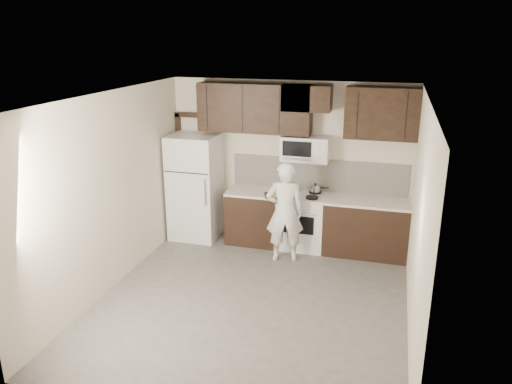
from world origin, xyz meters
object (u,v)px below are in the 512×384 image
at_px(microwave, 305,149).
at_px(refrigerator, 195,187).
at_px(person, 285,212).
at_px(stove, 302,220).

relative_size(microwave, refrigerator, 0.42).
xyz_separation_m(refrigerator, person, (1.68, -0.53, -0.10)).
relative_size(stove, person, 0.59).
xyz_separation_m(microwave, person, (-0.17, -0.70, -0.85)).
height_order(stove, refrigerator, refrigerator).
height_order(refrigerator, person, refrigerator).
xyz_separation_m(stove, refrigerator, (-1.85, -0.05, 0.44)).
relative_size(stove, refrigerator, 0.52).
bearing_deg(stove, person, -106.11).
bearing_deg(person, refrigerator, -30.52).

